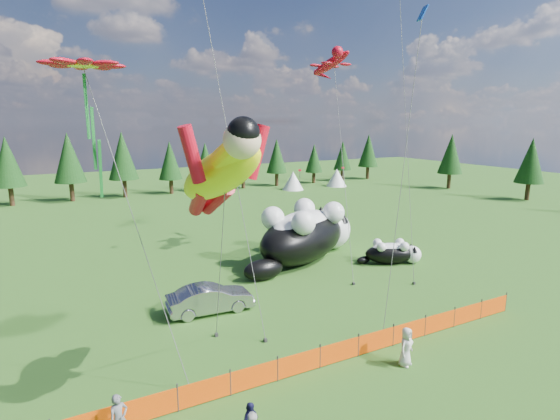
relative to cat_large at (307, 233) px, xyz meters
name	(u,v)px	position (x,y,z in m)	size (l,w,h in m)	color
ground	(304,333)	(-6.15, -9.88, -2.04)	(160.00, 160.00, 0.00)	#173D0B
safety_fence	(340,351)	(-6.15, -12.88, -1.54)	(22.06, 0.06, 1.10)	#262626
tree_line	(135,167)	(-6.15, 35.12, 1.96)	(90.00, 4.00, 8.00)	black
festival_tents	(224,186)	(4.85, 30.12, -0.64)	(50.00, 3.20, 2.80)	white
cat_large	(307,233)	(0.00, 0.00, 0.00)	(11.12, 7.71, 4.30)	black
cat_small	(393,252)	(5.08, -3.68, -1.22)	(4.54, 3.03, 1.74)	black
car	(210,299)	(-9.38, -5.45, -1.28)	(1.61, 4.63, 1.52)	#A4A3A8
spectator_a	(119,419)	(-15.20, -13.48, -1.21)	(0.61, 0.40, 1.66)	slate
spectator_e	(406,347)	(-3.81, -14.37, -1.20)	(0.83, 0.54, 1.69)	beige
superhero_kite	(220,173)	(-11.11, -12.24, 6.34)	(5.84, 7.15, 11.06)	#FFFA0D
gecko_kite	(331,64)	(3.22, 2.09, 12.44)	(5.22, 10.99, 16.71)	red
flower_kite	(83,69)	(-14.92, -7.91, 10.09)	(4.34, 5.80, 13.03)	red
diamond_kite_c	(420,34)	(-1.15, -11.40, 11.96)	(2.66, 1.63, 15.61)	blue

